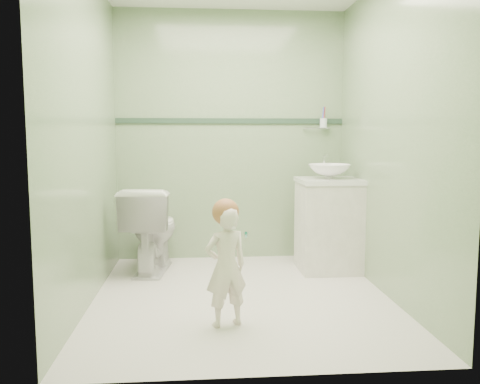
{
  "coord_description": "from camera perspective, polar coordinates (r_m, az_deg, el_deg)",
  "views": [
    {
      "loc": [
        -0.31,
        -3.62,
        1.21
      ],
      "look_at": [
        0.0,
        0.15,
        0.78
      ],
      "focal_mm": 37.32,
      "sensor_mm": 36.0,
      "label": 1
    }
  ],
  "objects": [
    {
      "name": "ground",
      "position": [
        3.83,
        0.19,
        -11.93
      ],
      "size": [
        2.5,
        2.5,
        0.0
      ],
      "primitive_type": "plane",
      "color": "silver",
      "rests_on": "ground"
    },
    {
      "name": "room_shell",
      "position": [
        3.63,
        0.2,
        6.32
      ],
      "size": [
        2.5,
        2.54,
        2.4
      ],
      "color": "gray",
      "rests_on": "ground"
    },
    {
      "name": "trim_stripe",
      "position": [
        4.87,
        -1.07,
        8.13
      ],
      "size": [
        2.2,
        0.02,
        0.05
      ],
      "primitive_type": "cube",
      "color": "#2A4432",
      "rests_on": "room_shell"
    },
    {
      "name": "vanity",
      "position": [
        4.55,
        10.05,
        -3.88
      ],
      "size": [
        0.52,
        0.5,
        0.8
      ],
      "primitive_type": "cube",
      "color": "beige",
      "rests_on": "ground"
    },
    {
      "name": "counter",
      "position": [
        4.49,
        10.16,
        1.27
      ],
      "size": [
        0.54,
        0.52,
        0.04
      ],
      "primitive_type": "cube",
      "color": "white",
      "rests_on": "vanity"
    },
    {
      "name": "basin",
      "position": [
        4.48,
        10.18,
        2.34
      ],
      "size": [
        0.37,
        0.37,
        0.13
      ],
      "primitive_type": "imported",
      "color": "white",
      "rests_on": "counter"
    },
    {
      "name": "faucet",
      "position": [
        4.66,
        9.61,
        3.49
      ],
      "size": [
        0.03,
        0.13,
        0.18
      ],
      "color": "silver",
      "rests_on": "counter"
    },
    {
      "name": "cup_holder",
      "position": [
        4.95,
        9.43,
        7.79
      ],
      "size": [
        0.26,
        0.07,
        0.21
      ],
      "color": "silver",
      "rests_on": "room_shell"
    },
    {
      "name": "toilet",
      "position": [
        4.52,
        -10.11,
        -4.18
      ],
      "size": [
        0.52,
        0.8,
        0.76
      ],
      "primitive_type": "imported",
      "rotation": [
        0.0,
        0.0,
        3.01
      ],
      "color": "white",
      "rests_on": "ground"
    },
    {
      "name": "toddler",
      "position": [
        3.19,
        -1.62,
        -8.56
      ],
      "size": [
        0.32,
        0.27,
        0.77
      ],
      "primitive_type": "imported",
      "rotation": [
        0.0,
        0.0,
        3.48
      ],
      "color": "white",
      "rests_on": "ground"
    },
    {
      "name": "hair_cap",
      "position": [
        3.14,
        -1.67,
        -2.29
      ],
      "size": [
        0.17,
        0.17,
        0.17
      ],
      "primitive_type": "sphere",
      "color": "#A16238",
      "rests_on": "toddler"
    },
    {
      "name": "teal_toothbrush",
      "position": [
        3.05,
        0.55,
        -4.84
      ],
      "size": [
        0.1,
        0.14,
        0.08
      ],
      "color": "#167D64",
      "rests_on": "toddler"
    }
  ]
}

